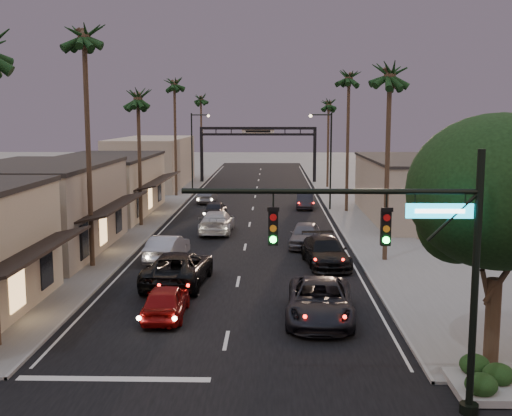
{
  "coord_description": "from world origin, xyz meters",
  "views": [
    {
      "loc": [
        1.74,
        -14.02,
        8.72
      ],
      "look_at": [
        0.71,
        29.06,
        2.5
      ],
      "focal_mm": 45.0,
      "sensor_mm": 36.0,
      "label": 1
    }
  ],
  "objects_px": {
    "arch": "(258,140)",
    "palm_rb": "(349,73)",
    "corner_tree": "(502,198)",
    "palm_lb": "(84,30)",
    "palm_lc": "(138,93)",
    "oncoming_red": "(166,301)",
    "oncoming_pickup": "(178,268)",
    "palm_rc": "(329,101)",
    "streetlight_right": "(328,153)",
    "palm_far": "(201,96)",
    "curbside_near": "(320,301)",
    "streetlight_left": "(194,146)",
    "curbside_black": "(325,252)",
    "oncoming_silver": "(167,248)",
    "traffic_signal": "(409,244)",
    "palm_ra": "(390,68)",
    "palm_ld": "(174,81)"
  },
  "relations": [
    {
      "from": "streetlight_left",
      "to": "palm_lb",
      "type": "xyz_separation_m",
      "value": [
        -1.68,
        -36.0,
        8.06
      ]
    },
    {
      "from": "oncoming_silver",
      "to": "curbside_black",
      "type": "distance_m",
      "value": 9.52
    },
    {
      "from": "traffic_signal",
      "to": "palm_rb",
      "type": "relative_size",
      "value": 0.6
    },
    {
      "from": "corner_tree",
      "to": "curbside_black",
      "type": "xyz_separation_m",
      "value": [
        -4.56,
        15.3,
        -5.15
      ]
    },
    {
      "from": "oncoming_red",
      "to": "oncoming_silver",
      "type": "distance_m",
      "value": 11.13
    },
    {
      "from": "oncoming_silver",
      "to": "curbside_near",
      "type": "distance_m",
      "value": 13.97
    },
    {
      "from": "streetlight_right",
      "to": "oncoming_pickup",
      "type": "relative_size",
      "value": 1.43
    },
    {
      "from": "arch",
      "to": "palm_ra",
      "type": "distance_m",
      "value": 47.17
    },
    {
      "from": "streetlight_right",
      "to": "oncoming_pickup",
      "type": "height_order",
      "value": "streetlight_right"
    },
    {
      "from": "arch",
      "to": "palm_rb",
      "type": "bearing_deg",
      "value": -71.7
    },
    {
      "from": "curbside_near",
      "to": "curbside_black",
      "type": "relative_size",
      "value": 1.07
    },
    {
      "from": "streetlight_right",
      "to": "palm_rc",
      "type": "xyz_separation_m",
      "value": [
        1.68,
        19.0,
        5.14
      ]
    },
    {
      "from": "palm_ra",
      "to": "streetlight_right",
      "type": "bearing_deg",
      "value": 94.57
    },
    {
      "from": "streetlight_right",
      "to": "oncoming_silver",
      "type": "height_order",
      "value": "streetlight_right"
    },
    {
      "from": "curbside_black",
      "to": "traffic_signal",
      "type": "bearing_deg",
      "value": -93.87
    },
    {
      "from": "palm_far",
      "to": "palm_rc",
      "type": "bearing_deg",
      "value": -39.64
    },
    {
      "from": "oncoming_silver",
      "to": "curbside_black",
      "type": "xyz_separation_m",
      "value": [
        9.46,
        -1.09,
        0.03
      ]
    },
    {
      "from": "traffic_signal",
      "to": "streetlight_right",
      "type": "distance_m",
      "value": 41.02
    },
    {
      "from": "corner_tree",
      "to": "palm_rc",
      "type": "distance_m",
      "value": 56.74
    },
    {
      "from": "palm_ld",
      "to": "oncoming_silver",
      "type": "bearing_deg",
      "value": -82.57
    },
    {
      "from": "oncoming_silver",
      "to": "palm_ra",
      "type": "bearing_deg",
      "value": -172.58
    },
    {
      "from": "palm_lc",
      "to": "palm_rc",
      "type": "xyz_separation_m",
      "value": [
        17.2,
        28.0,
        0.0
      ]
    },
    {
      "from": "streetlight_left",
      "to": "curbside_black",
      "type": "bearing_deg",
      "value": -71.43
    },
    {
      "from": "palm_rb",
      "to": "palm_far",
      "type": "relative_size",
      "value": 1.08
    },
    {
      "from": "palm_lc",
      "to": "traffic_signal",
      "type": "bearing_deg",
      "value": -65.94
    },
    {
      "from": "corner_tree",
      "to": "palm_lb",
      "type": "xyz_separation_m",
      "value": [
        -18.08,
        14.55,
        7.41
      ]
    },
    {
      "from": "traffic_signal",
      "to": "oncoming_silver",
      "type": "bearing_deg",
      "value": 117.27
    },
    {
      "from": "palm_rb",
      "to": "curbside_near",
      "type": "xyz_separation_m",
      "value": [
        -4.75,
        -31.33,
        -11.57
      ]
    },
    {
      "from": "streetlight_right",
      "to": "curbside_black",
      "type": "bearing_deg",
      "value": -95.14
    },
    {
      "from": "corner_tree",
      "to": "palm_rc",
      "type": "bearing_deg",
      "value": 90.89
    },
    {
      "from": "palm_rb",
      "to": "curbside_black",
      "type": "distance_m",
      "value": 24.48
    },
    {
      "from": "oncoming_red",
      "to": "curbside_near",
      "type": "bearing_deg",
      "value": 177.74
    },
    {
      "from": "traffic_signal",
      "to": "palm_rc",
      "type": "relative_size",
      "value": 0.7
    },
    {
      "from": "arch",
      "to": "palm_ra",
      "type": "xyz_separation_m",
      "value": [
        8.6,
        -46.0,
        5.91
      ]
    },
    {
      "from": "palm_lc",
      "to": "palm_rb",
      "type": "distance_m",
      "value": 19.07
    },
    {
      "from": "streetlight_right",
      "to": "palm_rb",
      "type": "height_order",
      "value": "palm_rb"
    },
    {
      "from": "oncoming_red",
      "to": "palm_far",
      "type": "bearing_deg",
      "value": -85.98
    },
    {
      "from": "arch",
      "to": "oncoming_silver",
      "type": "xyz_separation_m",
      "value": [
        -4.54,
        -46.16,
        -4.74
      ]
    },
    {
      "from": "streetlight_left",
      "to": "curbside_near",
      "type": "xyz_separation_m",
      "value": [
        10.77,
        -45.33,
        -4.48
      ]
    },
    {
      "from": "streetlight_left",
      "to": "palm_far",
      "type": "relative_size",
      "value": 0.68
    },
    {
      "from": "palm_rb",
      "to": "curbside_black",
      "type": "bearing_deg",
      "value": -99.83
    },
    {
      "from": "palm_rb",
      "to": "oncoming_pickup",
      "type": "xyz_separation_m",
      "value": [
        -11.67,
        -25.66,
        -11.54
      ]
    },
    {
      "from": "palm_ra",
      "to": "oncoming_red",
      "type": "height_order",
      "value": "palm_ra"
    },
    {
      "from": "oncoming_red",
      "to": "oncoming_pickup",
      "type": "xyz_separation_m",
      "value": [
        -0.24,
        5.5,
        0.13
      ]
    },
    {
      "from": "streetlight_left",
      "to": "palm_far",
      "type": "bearing_deg",
      "value": 93.95
    },
    {
      "from": "corner_tree",
      "to": "oncoming_red",
      "type": "xyz_separation_m",
      "value": [
        -12.3,
        5.39,
        -5.24
      ]
    },
    {
      "from": "arch",
      "to": "palm_rc",
      "type": "height_order",
      "value": "palm_rc"
    },
    {
      "from": "palm_lc",
      "to": "palm_far",
      "type": "relative_size",
      "value": 0.92
    },
    {
      "from": "palm_ra",
      "to": "oncoming_silver",
      "type": "height_order",
      "value": "palm_ra"
    },
    {
      "from": "palm_lc",
      "to": "curbside_black",
      "type": "relative_size",
      "value": 2.15
    }
  ]
}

